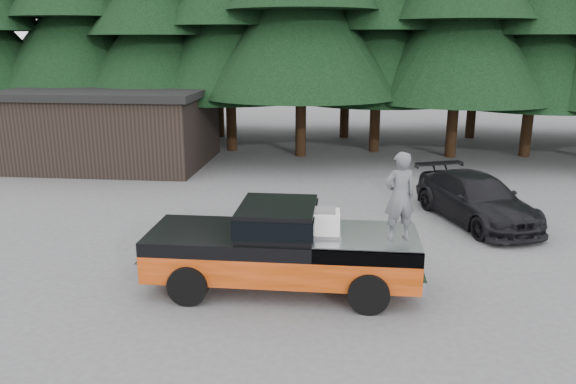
# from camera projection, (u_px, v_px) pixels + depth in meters

# --- Properties ---
(ground) EXTENTS (120.00, 120.00, 0.00)m
(ground) POSITION_uv_depth(u_px,v_px,m) (291.00, 285.00, 12.56)
(ground) COLOR #4C4C4E
(ground) RESTS_ON ground
(pickup_truck) EXTENTS (6.00, 2.04, 1.33)m
(pickup_truck) POSITION_uv_depth(u_px,v_px,m) (282.00, 260.00, 12.27)
(pickup_truck) COLOR #DA4B1B
(pickup_truck) RESTS_ON ground
(truck_cab) EXTENTS (1.66, 1.90, 0.59)m
(truck_cab) POSITION_uv_depth(u_px,v_px,m) (278.00, 218.00, 12.03)
(truck_cab) COLOR black
(truck_cab) RESTS_ON pickup_truck
(air_compressor) EXTENTS (0.74, 0.62, 0.49)m
(air_compressor) POSITION_uv_depth(u_px,v_px,m) (322.00, 224.00, 11.81)
(air_compressor) COLOR silver
(air_compressor) RESTS_ON pickup_truck
(man_on_bed) EXTENTS (0.78, 0.64, 1.85)m
(man_on_bed) POSITION_uv_depth(u_px,v_px,m) (399.00, 196.00, 11.36)
(man_on_bed) COLOR #4C5053
(man_on_bed) RESTS_ON pickup_truck
(parked_car) EXTENTS (3.60, 5.25, 1.41)m
(parked_car) POSITION_uv_depth(u_px,v_px,m) (476.00, 199.00, 16.82)
(parked_car) COLOR black
(parked_car) RESTS_ON ground
(utility_building) EXTENTS (8.40, 6.40, 3.30)m
(utility_building) POSITION_uv_depth(u_px,v_px,m) (114.00, 126.00, 24.55)
(utility_building) COLOR black
(utility_building) RESTS_ON ground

